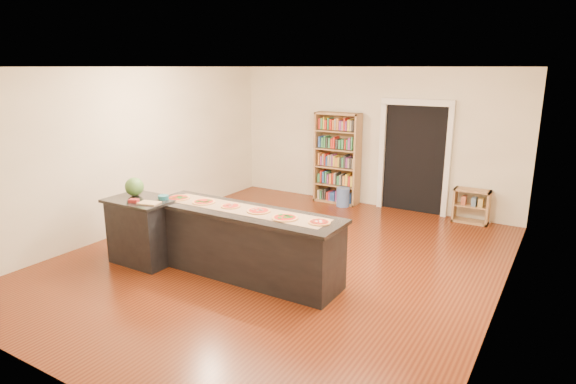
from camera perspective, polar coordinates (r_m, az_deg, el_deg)
The scene contains 18 objects.
room at distance 6.87m, azimuth -0.86°, elevation 2.87°, with size 6.00×7.00×2.80m.
doorway at distance 9.68m, azimuth 14.76°, elevation 4.64°, with size 1.40×0.09×2.21m.
kitchen_island at distance 6.62m, azimuth -5.29°, elevation -6.01°, with size 2.85×0.77×0.94m.
side_counter at distance 7.36m, azimuth -16.73°, elevation -4.34°, with size 0.97×0.71×0.96m.
bookshelf at distance 10.10m, azimuth 5.85°, elevation 3.99°, with size 0.95×0.34×1.89m, color #A77D51.
low_shelf at distance 9.48m, azimuth 20.89°, elevation -1.56°, with size 0.63×0.27×0.63m, color #A77D51.
waste_bin at distance 9.98m, azimuth 6.53°, elevation -0.59°, with size 0.27×0.27×0.39m, color #4B67A8.
kraft_paper at distance 6.50m, azimuth -5.24°, elevation -2.07°, with size 2.47×0.45×0.00m, color olive.
watermelon at distance 7.39m, azimuth -17.75°, elevation 0.59°, with size 0.27×0.27×0.27m, color #144214.
cutting_board at distance 6.93m, azimuth -16.13°, elevation -1.26°, with size 0.29×0.19×0.02m, color tan.
package_red at distance 7.06m, azimuth -17.81°, elevation -1.00°, with size 0.13×0.09×0.05m, color maroon.
package_teal at distance 7.10m, azimuth -14.56°, elevation -0.62°, with size 0.15×0.15×0.06m, color #195966.
pizza_a at distance 7.17m, azimuth -12.86°, elevation -0.69°, with size 0.32×0.32×0.02m.
pizza_b at distance 6.89m, azimuth -9.95°, elevation -1.16°, with size 0.32×0.32×0.02m.
pizza_c at distance 6.63m, azimuth -6.82°, elevation -1.67°, with size 0.27×0.27×0.02m.
pizza_d at distance 6.38m, azimuth -3.51°, elevation -2.24°, with size 0.33×0.33×0.02m.
pizza_e at distance 6.08m, azimuth -0.37°, elevation -3.07°, with size 0.33×0.33×0.02m.
pizza_f at distance 5.92m, azimuth 3.73°, elevation -3.58°, with size 0.27×0.27×0.02m.
Camera 1 is at (3.57, -5.70, 2.80)m, focal length 30.00 mm.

